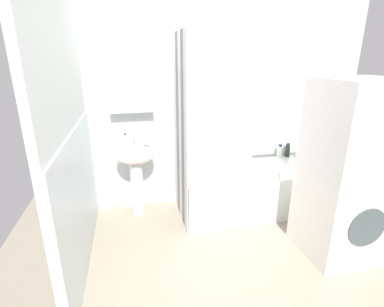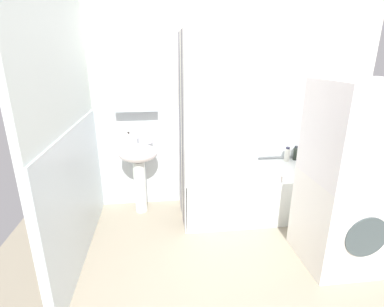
# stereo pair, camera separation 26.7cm
# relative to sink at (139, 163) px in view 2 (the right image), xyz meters

# --- Properties ---
(ground_plane) EXTENTS (4.80, 5.60, 0.04)m
(ground_plane) POSITION_rel_sink_xyz_m (1.06, -1.03, -0.63)
(ground_plane) COLOR #9E937D
(wall_back_tiled) EXTENTS (3.60, 0.18, 2.40)m
(wall_back_tiled) POSITION_rel_sink_xyz_m (0.99, 0.23, 0.53)
(wall_back_tiled) COLOR silver
(wall_back_tiled) RESTS_ON ground_plane
(wall_left_tiled) EXTENTS (0.07, 1.81, 2.40)m
(wall_left_tiled) POSITION_rel_sink_xyz_m (-0.51, -0.69, 0.51)
(wall_left_tiled) COLOR silver
(wall_left_tiled) RESTS_ON ground_plane
(sink) EXTENTS (0.44, 0.34, 0.83)m
(sink) POSITION_rel_sink_xyz_m (0.00, 0.00, 0.00)
(sink) COLOR white
(sink) RESTS_ON ground_plane
(faucet) EXTENTS (0.03, 0.12, 0.12)m
(faucet) POSITION_rel_sink_xyz_m (0.00, 0.08, 0.28)
(faucet) COLOR silver
(faucet) RESTS_ON sink
(soap_dispenser) EXTENTS (0.06, 0.06, 0.16)m
(soap_dispenser) POSITION_rel_sink_xyz_m (-0.09, -0.01, 0.29)
(soap_dispenser) COLOR white
(soap_dispenser) RESTS_ON sink
(toothbrush_cup) EXTENTS (0.07, 0.07, 0.09)m
(toothbrush_cup) POSITION_rel_sink_xyz_m (0.14, 0.06, 0.26)
(toothbrush_cup) COLOR white
(toothbrush_cup) RESTS_ON sink
(bathtub) EXTENTS (1.55, 0.74, 0.52)m
(bathtub) POSITION_rel_sink_xyz_m (1.27, -0.18, -0.35)
(bathtub) COLOR white
(bathtub) RESTS_ON ground_plane
(shower_curtain) EXTENTS (0.01, 0.74, 2.00)m
(shower_curtain) POSITION_rel_sink_xyz_m (0.48, -0.18, 0.39)
(shower_curtain) COLOR white
(shower_curtain) RESTS_ON ground_plane
(shampoo_bottle) EXTENTS (0.06, 0.06, 0.18)m
(shampoo_bottle) POSITION_rel_sink_xyz_m (1.95, 0.14, -0.01)
(shampoo_bottle) COLOR #262E27
(shampoo_bottle) RESTS_ON bathtub
(lotion_bottle) EXTENTS (0.07, 0.07, 0.18)m
(lotion_bottle) POSITION_rel_sink_xyz_m (1.82, 0.11, -0.01)
(lotion_bottle) COLOR white
(lotion_bottle) RESTS_ON bathtub
(towel_folded) EXTENTS (0.30, 0.25, 0.06)m
(towel_folded) POSITION_rel_sink_xyz_m (1.35, -0.42, -0.06)
(towel_folded) COLOR silver
(towel_folded) RESTS_ON bathtub
(washer_dryer_stack) EXTENTS (0.64, 0.64, 1.60)m
(washer_dryer_stack) POSITION_rel_sink_xyz_m (1.80, -1.09, 0.19)
(washer_dryer_stack) COLOR white
(washer_dryer_stack) RESTS_ON ground_plane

